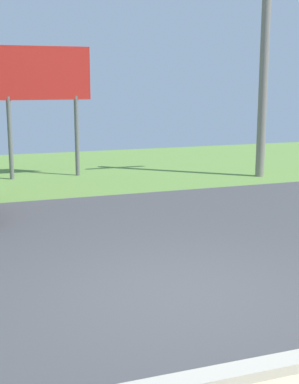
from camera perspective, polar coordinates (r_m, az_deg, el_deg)
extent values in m
cube|color=#424244|center=(8.67, -1.75, -6.16)|extent=(40.00, 8.00, 0.10)
cube|color=olive|center=(16.28, -10.47, 2.07)|extent=(40.00, 8.00, 0.10)
cube|color=#B2AD9E|center=(5.28, 12.44, -17.57)|extent=(40.00, 0.24, 0.10)
cylinder|color=gray|center=(15.15, 11.98, 13.21)|extent=(0.24, 0.24, 6.16)
cylinder|color=slate|center=(14.91, -14.47, 5.49)|extent=(0.12, 0.12, 2.20)
cylinder|color=slate|center=(15.18, -7.66, 5.86)|extent=(0.12, 0.12, 2.20)
cube|color=red|center=(14.94, -11.29, 12.18)|extent=(2.60, 0.10, 1.40)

